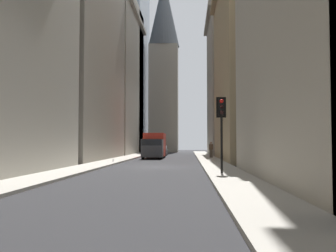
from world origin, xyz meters
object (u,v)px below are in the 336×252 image
delivery_truck (154,145)px  sedan_black (161,151)px  pedestrian (211,149)px  discarded_bottle (113,161)px  traffic_light_foreground (221,117)px

delivery_truck → sedan_black: 9.74m
delivery_truck → pedestrian: bearing=-99.0°
sedan_black → pedestrian: (-10.70, -6.30, 0.42)m
sedan_black → discarded_bottle: size_ratio=15.93×
delivery_truck → discarded_bottle: 11.10m
sedan_black → traffic_light_foreground: bearing=-170.1°
delivery_truck → discarded_bottle: bearing=166.9°
sedan_black → traffic_light_foreground: size_ratio=1.06×
sedan_black → traffic_light_foreground: traffic_light_foreground is taller
discarded_bottle → traffic_light_foreground: bearing=-144.7°
delivery_truck → pedestrian: delivery_truck is taller
traffic_light_foreground → discarded_bottle: bearing=35.3°
delivery_truck → traffic_light_foreground: traffic_light_foreground is taller
sedan_black → discarded_bottle: bearing=173.0°
delivery_truck → traffic_light_foreground: size_ratio=1.60×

